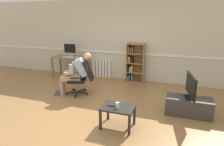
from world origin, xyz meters
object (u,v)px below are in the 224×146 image
at_px(tv_stand, 188,106).
at_px(spare_remote, 112,106).
at_px(imac_monitor, 70,49).
at_px(computer_mouse, 77,58).
at_px(drinking_glass, 117,105).
at_px(coffee_table, 118,110).
at_px(bookshelf, 134,63).
at_px(tv_screen, 191,86).
at_px(office_chair, 82,76).
at_px(keyboard, 68,57).
at_px(radiator, 102,69).
at_px(computer_desk, 71,60).
at_px(person_seated, 76,72).

relative_size(tv_stand, spare_remote, 6.50).
bearing_deg(imac_monitor, computer_mouse, -27.89).
height_order(tv_stand, drinking_glass, drinking_glass).
bearing_deg(tv_stand, coffee_table, -143.18).
distance_m(bookshelf, drinking_glass, 3.00).
bearing_deg(drinking_glass, computer_mouse, 131.74).
xyz_separation_m(computer_mouse, tv_screen, (3.61, -1.50, -0.10)).
bearing_deg(computer_mouse, spare_remote, -49.53).
bearing_deg(office_chair, keyboard, -154.06).
bearing_deg(office_chair, tv_stand, 65.65).
xyz_separation_m(radiator, tv_screen, (2.90, -2.01, 0.36)).
bearing_deg(coffee_table, imac_monitor, 134.49).
relative_size(computer_desk, bookshelf, 1.00).
relative_size(keyboard, office_chair, 0.43).
bearing_deg(computer_desk, spare_remote, -46.86).
relative_size(computer_desk, keyboard, 3.12).
xyz_separation_m(office_chair, spare_remote, (1.34, -1.33, -0.08)).
height_order(office_chair, tv_stand, office_chair).
relative_size(computer_desk, tv_stand, 1.35).
bearing_deg(keyboard, office_chair, -45.92).
bearing_deg(radiator, bookshelf, -4.51).
xyz_separation_m(bookshelf, office_chair, (-1.11, -1.61, -0.12)).
bearing_deg(office_chair, computer_desk, -157.27).
distance_m(imac_monitor, spare_remote, 3.77).
xyz_separation_m(computer_mouse, drinking_glass, (2.29, -2.56, -0.28)).
height_order(bookshelf, person_seated, bookshelf).
bearing_deg(tv_stand, drinking_glass, -141.39).
distance_m(imac_monitor, radiator, 1.33).
bearing_deg(bookshelf, tv_screen, -48.76).
distance_m(keyboard, computer_mouse, 0.33).
xyz_separation_m(bookshelf, drinking_glass, (0.36, -2.98, -0.15)).
distance_m(computer_mouse, office_chair, 1.47).
height_order(person_seated, tv_screen, person_seated).
bearing_deg(computer_mouse, office_chair, -55.76).
distance_m(office_chair, tv_screen, 2.81).
bearing_deg(tv_screen, imac_monitor, 56.68).
bearing_deg(person_seated, imac_monitor, -162.67).
height_order(person_seated, tv_stand, person_seated).
relative_size(keyboard, bookshelf, 0.32).
bearing_deg(tv_screen, computer_mouse, 57.19).
distance_m(tv_screen, drinking_glass, 1.71).
bearing_deg(imac_monitor, person_seated, -54.54).
distance_m(bookshelf, spare_remote, 2.96).
xyz_separation_m(computer_desk, spare_remote, (2.48, -2.65, -0.20)).
xyz_separation_m(radiator, person_seated, (-0.05, -1.76, 0.33)).
bearing_deg(person_seated, computer_desk, -162.46).
bearing_deg(tv_stand, computer_desk, 157.56).
bearing_deg(computer_mouse, tv_stand, -22.64).
height_order(office_chair, tv_screen, office_chair).
height_order(computer_desk, office_chair, office_chair).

